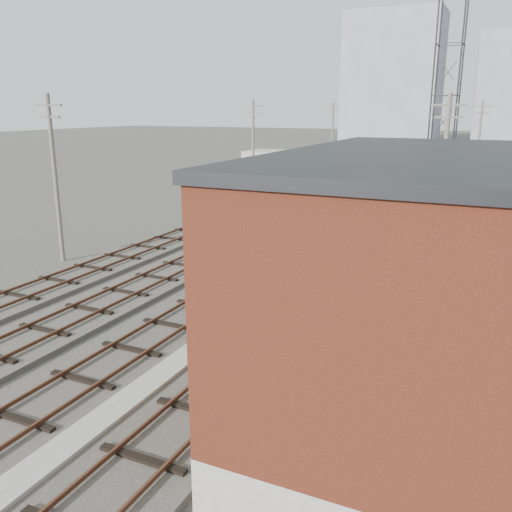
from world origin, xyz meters
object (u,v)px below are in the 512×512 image
Objects in this scene: car_grey at (297,178)px; switch_stand at (281,255)px; car_silver at (257,182)px; signal_mast at (243,347)px; site_trailer at (287,184)px; car_red at (214,188)px.

switch_stand is at bearing -173.16° from car_grey.
car_grey is at bearing -11.84° from car_silver.
switch_stand is 32.23m from car_grey.
signal_mast is 0.52× the size of site_trailer.
switch_stand is (-4.70, 14.07, -1.49)m from signal_mast.
car_silver is (-18.15, 39.98, -1.39)m from signal_mast.
car_silver is 0.87× the size of car_grey.
car_red is 10.93m from car_grey.
signal_mast is 0.84× the size of car_silver.
signal_mast is 0.73× the size of car_grey.
signal_mast is 14.91m from switch_stand.
car_grey is (-2.51, 9.15, -0.67)m from site_trailer.
car_silver is at bearing 135.64° from car_grey.
car_silver is at bearing 156.04° from site_trailer.
site_trailer is at bearing 130.26° from switch_stand.
car_red is (-15.74, 20.77, 0.02)m from switch_stand.
switch_stand is at bearing 108.47° from signal_mast.
car_grey is (5.12, 9.66, 0.09)m from car_red.
signal_mast is 37.61m from site_trailer.
car_silver is (-13.45, 25.90, 0.10)m from switch_stand.
car_red is (-20.44, 34.85, -1.47)m from signal_mast.
car_red is at bearing 176.02° from car_silver.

